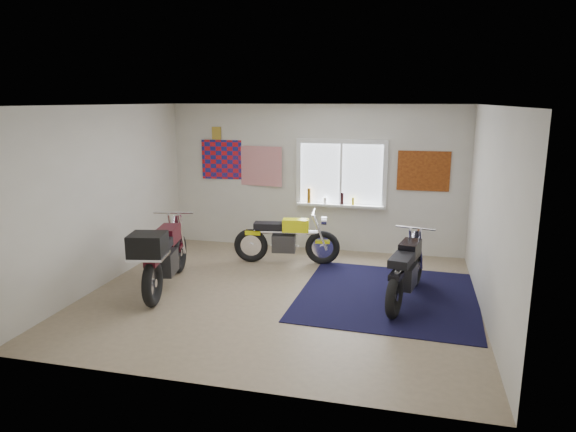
% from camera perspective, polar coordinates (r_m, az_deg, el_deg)
% --- Properties ---
extents(ground, '(5.50, 5.50, 0.00)m').
position_cam_1_polar(ground, '(7.53, -0.79, -8.81)').
color(ground, '#9E896B').
rests_on(ground, ground).
extents(room_shell, '(5.50, 5.50, 5.50)m').
position_cam_1_polar(room_shell, '(7.09, -0.83, 3.62)').
color(room_shell, white).
rests_on(room_shell, ground).
extents(navy_rug, '(2.61, 2.70, 0.01)m').
position_cam_1_polar(navy_rug, '(7.63, 11.02, -8.69)').
color(navy_rug, black).
rests_on(navy_rug, ground).
extents(window_assembly, '(1.66, 0.17, 1.26)m').
position_cam_1_polar(window_assembly, '(9.43, 5.91, 4.18)').
color(window_assembly, white).
rests_on(window_assembly, room_shell).
extents(oil_bottles, '(0.88, 0.07, 0.28)m').
position_cam_1_polar(oil_bottles, '(9.46, 4.24, 2.04)').
color(oil_bottles, '#8D5A14').
rests_on(oil_bottles, window_assembly).
extents(flag_display, '(1.60, 0.10, 1.17)m').
position_cam_1_polar(flag_display, '(9.97, -7.95, 9.10)').
color(flag_display, red).
rests_on(flag_display, room_shell).
extents(triumph_poster, '(0.90, 0.03, 0.70)m').
position_cam_1_polar(triumph_poster, '(9.34, 14.82, 4.85)').
color(triumph_poster, '#A54C14').
rests_on(triumph_poster, room_shell).
extents(yellow_triumph, '(1.84, 0.55, 0.93)m').
position_cam_1_polar(yellow_triumph, '(8.85, -0.22, -2.70)').
color(yellow_triumph, black).
rests_on(yellow_triumph, ground).
extents(black_chrome_bike, '(0.64, 1.87, 0.97)m').
position_cam_1_polar(black_chrome_bike, '(7.38, 12.97, -6.08)').
color(black_chrome_bike, black).
rests_on(black_chrome_bike, navy_rug).
extents(maroon_tourer, '(0.84, 2.09, 1.06)m').
position_cam_1_polar(maroon_tourer, '(7.72, -13.76, -4.29)').
color(maroon_tourer, black).
rests_on(maroon_tourer, ground).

